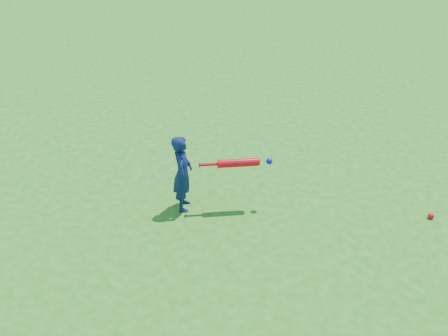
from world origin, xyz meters
name	(u,v)px	position (x,y,z in m)	size (l,w,h in m)	color
ground	(186,206)	(0.00, 0.00, 0.00)	(80.00, 80.00, 0.00)	#216B19
child	(183,173)	(-0.01, -0.02, 0.49)	(0.36, 0.24, 0.98)	#101B4B
ground_ball_red	(431,216)	(2.97, 0.39, 0.04)	(0.07, 0.07, 0.07)	red
bat_swing	(240,163)	(0.66, 0.14, 0.63)	(0.85, 0.34, 0.10)	red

